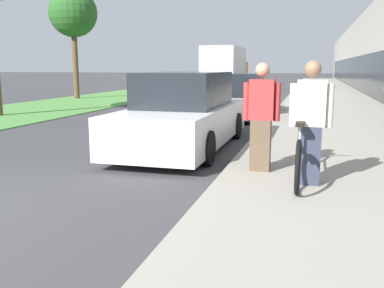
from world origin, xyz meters
The scene contains 9 objects.
sidewalk_slab centered at (5.12, 21.00, 0.07)m, with size 4.05×70.00×0.13m.
lawn_strip centered at (-6.03, 25.00, 0.01)m, with size 5.07×70.00×0.03m.
tandem_bicycle centered at (4.20, 2.72, 0.50)m, with size 0.52×2.35×0.85m.
person_rider centered at (4.31, 2.43, 0.94)m, with size 0.54×0.21×1.60m.
person_bystander centered at (3.62, 3.01, 0.93)m, with size 0.54×0.21×1.58m.
parked_sedan_curbside centered at (1.84, 5.08, 0.69)m, with size 1.80×4.79×1.54m.
vintage_roadster_curbside centered at (1.85, 10.85, 0.66)m, with size 1.96×4.66×1.43m.
moving_truck centered at (-1.58, 26.58, 1.49)m, with size 2.29×6.95×2.96m.
street_tree_far centered at (-7.48, 16.65, 4.28)m, with size 2.42×2.42×5.54m.
Camera 1 is at (4.32, -3.25, 1.65)m, focal length 40.00 mm.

